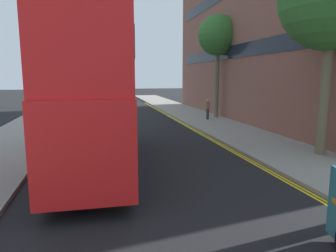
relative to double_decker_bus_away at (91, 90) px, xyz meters
name	(u,v)px	position (x,y,z in m)	size (l,w,h in m)	color
sidewalk_right	(251,138)	(8.68, 3.07, -2.96)	(4.00, 80.00, 0.14)	gray
sidewalk_left	(2,151)	(-4.32, 3.07, -2.96)	(4.00, 80.00, 0.14)	gray
kerb_line_outer	(231,150)	(6.58, 1.07, -3.03)	(0.10, 56.00, 0.01)	yellow
kerb_line_inner	(228,150)	(6.42, 1.07, -3.03)	(0.10, 56.00, 0.01)	yellow
double_decker_bus_away	(91,90)	(0.00, 0.00, 0.00)	(2.96, 10.86, 5.64)	red
pedestrian_far	(208,109)	(8.81, 10.51, -2.04)	(0.34, 0.22, 1.62)	#2D2D38
street_tree_near	(218,36)	(10.07, 11.87, 3.79)	(3.31, 3.31, 8.42)	#6B6047
townhouse_terrace_right	(287,32)	(15.68, 10.78, 4.15)	(10.08, 28.00, 14.36)	brown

